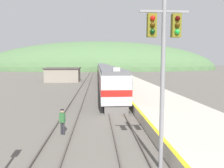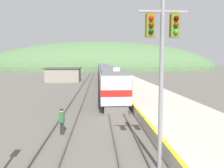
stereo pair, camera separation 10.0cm
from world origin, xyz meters
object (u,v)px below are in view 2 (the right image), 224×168
express_train_lead_car (110,82)px  carriage_second (105,73)px  carriage_third (103,69)px  track_worker (62,120)px  signal_mast_main (162,55)px  carriage_fourth (102,67)px

express_train_lead_car → carriage_second: (0.00, 22.72, -0.01)m
carriage_third → track_worker: 61.81m
track_worker → signal_mast_main: bearing=-44.0°
carriage_third → carriage_fourth: size_ratio=1.00×
carriage_third → express_train_lead_car: bearing=-90.0°
carriage_fourth → track_worker: 85.62m
carriage_second → carriage_third: same height
signal_mast_main → express_train_lead_car: bearing=93.3°
carriage_third → track_worker: (-4.23, -61.65, -1.22)m
carriage_third → signal_mast_main: bearing=-89.0°
carriage_third → signal_mast_main: (1.17, -66.87, 3.11)m
express_train_lead_car → carriage_second: express_train_lead_car is taller
carriage_second → carriage_fourth: size_ratio=1.00×
signal_mast_main → carriage_third: bearing=91.0°
carriage_second → track_worker: (-4.23, -37.80, -1.22)m
carriage_second → track_worker: size_ratio=12.85×
express_train_lead_car → carriage_third: size_ratio=0.88×
express_train_lead_car → signal_mast_main: signal_mast_main is taller
carriage_third → track_worker: size_ratio=12.85×
carriage_fourth → signal_mast_main: bearing=-89.3°
carriage_fourth → signal_mast_main: 90.78m
carriage_third → track_worker: carriage_third is taller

